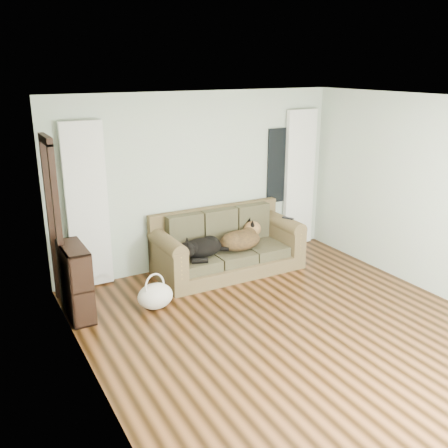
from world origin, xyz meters
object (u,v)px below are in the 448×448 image
sofa (228,243)px  dog_shepherd (241,239)px  tote_bag (155,297)px  dog_black_lab (200,248)px  bookshelf (75,278)px

sofa → dog_shepherd: size_ratio=3.10×
dog_shepherd → tote_bag: 1.70m
sofa → tote_bag: bearing=-156.7°
dog_black_lab → dog_shepherd: bearing=-1.7°
bookshelf → tote_bag: bearing=-22.6°
sofa → tote_bag: 1.55m
dog_black_lab → bookshelf: 1.81m
dog_black_lab → tote_bag: 1.09m
sofa → dog_shepherd: sofa is taller
tote_bag → bookshelf: bookshelf is taller
tote_bag → sofa: bearing=23.3°
tote_bag → bookshelf: size_ratio=0.51×
dog_shepherd → bookshelf: bearing=-0.9°
dog_black_lab → dog_shepherd: 0.69m
sofa → dog_black_lab: bearing=-171.4°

